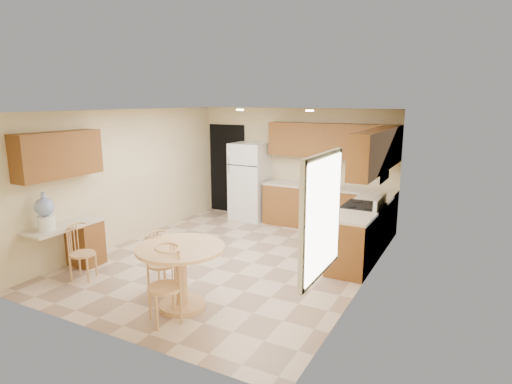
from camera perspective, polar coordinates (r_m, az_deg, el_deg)
The scene contains 30 objects.
floor at distance 7.43m, azimuth -3.30°, elevation -8.87°, with size 5.50×5.50×0.00m, color #C6AB90.
ceiling at distance 6.94m, azimuth -3.55°, elevation 10.78°, with size 4.50×5.50×0.02m, color white.
wall_back at distance 9.50m, azimuth 5.22°, elevation 3.55°, with size 4.50×0.02×2.50m, color beige.
wall_front at distance 5.01m, azimuth -20.00°, elevation -5.00°, with size 4.50×0.02×2.50m, color beige.
wall_left at distance 8.45m, azimuth -16.58°, elevation 2.02°, with size 0.02×5.50×2.50m, color beige.
wall_right at distance 6.24m, azimuth 14.54°, elevation -1.34°, with size 0.02×5.50×2.50m, color beige.
doorway at distance 10.31m, azimuth -3.85°, elevation 3.13°, with size 0.90×0.02×2.10m, color black.
base_cab_back at distance 9.09m, azimuth 9.48°, elevation -2.21°, with size 2.75×0.60×0.87m, color brown.
counter_back at distance 8.99m, azimuth 9.58°, elevation 0.60°, with size 2.75×0.63×0.04m, color beige.
base_cab_right_a at distance 8.26m, azimuth 15.25°, elevation -3.94°, with size 0.60×0.59×0.87m, color brown.
counter_right_a at distance 8.15m, azimuth 15.43°, elevation -0.86°, with size 0.63×0.59×0.04m, color beige.
base_cab_right_b at distance 6.91m, azimuth 12.53°, elevation -6.97°, with size 0.60×0.80×0.87m, color brown.
counter_right_b at distance 6.78m, azimuth 12.71°, elevation -3.33°, with size 0.63×0.80×0.04m, color beige.
upper_cab_back at distance 8.98m, azimuth 10.08°, elevation 6.77°, with size 2.75×0.33×0.70m, color brown.
upper_cab_right at distance 7.34m, azimuth 15.77°, elevation 5.33°, with size 0.33×2.42×0.70m, color brown.
upper_cab_left at distance 7.20m, azimuth -24.83°, elevation 4.54°, with size 0.33×1.40×0.70m, color brown.
sink at distance 8.99m, azimuth 9.44°, elevation 0.76°, with size 0.78×0.44×0.01m, color silver.
range_hood at distance 7.39m, azimuth 14.88°, elevation 2.05°, with size 0.50×0.76×0.14m, color silver.
desk_pedestal at distance 7.62m, azimuth -21.77°, elevation -6.35°, with size 0.48×0.42×0.72m, color brown.
desk_top at distance 7.28m, azimuth -24.27°, elevation -4.20°, with size 0.50×1.20×0.04m, color beige.
window at distance 4.46m, azimuth 8.81°, elevation -3.15°, with size 0.06×1.12×1.30m.
can_light_a at distance 8.23m, azimuth -2.15°, elevation 10.90°, with size 0.14×0.14×0.02m, color white.
can_light_b at distance 7.63m, azimuth 7.16°, elevation 10.72°, with size 0.14×0.14×0.02m, color white.
refrigerator at distance 9.66m, azimuth -0.83°, elevation 1.44°, with size 0.76×0.74×1.73m.
stove at distance 7.63m, azimuth 13.94°, elevation -4.94°, with size 0.65×0.76×1.09m.
dining_table at distance 5.67m, azimuth -9.94°, elevation -9.93°, with size 1.14×1.14×0.84m.
chair_table_a at distance 6.14m, azimuth -13.06°, elevation -8.69°, with size 0.37×0.48×0.84m.
chair_table_b at distance 5.29m, azimuth -12.80°, elevation -11.43°, with size 0.42×0.49×0.95m.
chair_desk at distance 6.92m, azimuth -22.73°, elevation -6.95°, with size 0.37×0.48×0.84m.
water_crock at distance 7.05m, azimuth -26.30°, elevation -2.55°, with size 0.28×0.28×0.57m.
Camera 1 is at (3.61, -5.92, 2.67)m, focal length 30.00 mm.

